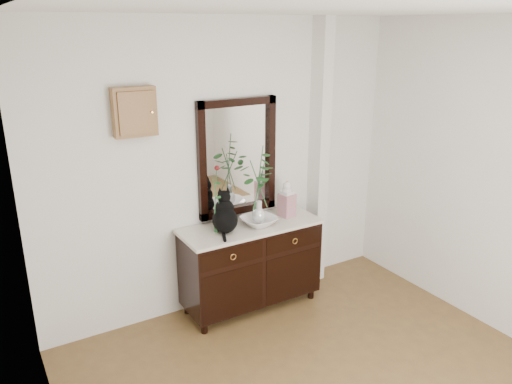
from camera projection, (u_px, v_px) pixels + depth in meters
wall_back at (227, 168)px, 4.63m from camera, size 3.60×0.04×2.70m
pilaster at (319, 156)px, 5.05m from camera, size 0.12×0.20×2.70m
sideboard at (251, 261)px, 4.75m from camera, size 1.33×0.52×0.82m
wall_mirror at (238, 158)px, 4.64m from camera, size 0.80×0.06×1.10m
key_cabinet at (134, 112)px, 3.99m from camera, size 0.35×0.10×0.40m
cat at (225, 212)px, 4.43m from camera, size 0.37×0.40×0.37m
lotus_bowl at (259, 221)px, 4.61m from camera, size 0.35×0.35×0.08m
vase_branches at (259, 185)px, 4.50m from camera, size 0.42×0.42×0.74m
bud_vase_rose at (216, 199)px, 4.37m from camera, size 0.10×0.10×0.63m
ginger_jar at (287, 199)px, 4.79m from camera, size 0.15×0.15×0.36m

